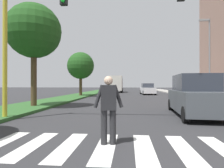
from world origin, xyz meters
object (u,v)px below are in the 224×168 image
tree_mid (34,31)px  pedestrian_performer (108,107)px  sedan_midblock (148,89)px  tree_far (81,66)px  traffic_light_gantry (62,14)px  truck_box_delivery (116,84)px  suv_crossing (195,96)px  street_lamp_right (209,51)px

tree_mid → pedestrian_performer: (5.52, -6.79, -3.93)m
sedan_midblock → tree_far: bearing=-146.5°
tree_far → pedestrian_performer: 19.26m
tree_far → traffic_light_gantry: size_ratio=0.63×
truck_box_delivery → sedan_midblock: bearing=-54.3°
tree_far → truck_box_delivery: 13.75m
tree_far → sedan_midblock: 10.97m
traffic_light_gantry → pedestrian_performer: bearing=-51.6°
tree_mid → traffic_light_gantry: 5.27m
tree_far → truck_box_delivery: size_ratio=0.87×
traffic_light_gantry → suv_crossing: 7.05m
suv_crossing → sedan_midblock: (-0.36, 19.36, -0.15)m
pedestrian_performer → suv_crossing: suv_crossing is taller
pedestrian_performer → truck_box_delivery: (-1.92, 31.34, 0.70)m
street_lamp_right → suv_crossing: bearing=-115.4°
sedan_midblock → tree_mid: bearing=-117.1°
pedestrian_performer → suv_crossing: size_ratio=0.36×
traffic_light_gantry → truck_box_delivery: (0.25, 28.60, -2.71)m
street_lamp_right → pedestrian_performer: (-7.94, -13.69, -3.66)m
traffic_light_gantry → street_lamp_right: bearing=47.3°
street_lamp_right → sedan_midblock: (-4.63, 10.36, -3.82)m
tree_far → pedestrian_performer: tree_far is taller
street_lamp_right → truck_box_delivery: bearing=119.2°
pedestrian_performer → sedan_midblock: bearing=82.2°
pedestrian_performer → sedan_midblock: pedestrian_performer is taller
suv_crossing → street_lamp_right: bearing=64.6°
sedan_midblock → truck_box_delivery: bearing=125.7°
suv_crossing → pedestrian_performer: bearing=-128.0°
tree_mid → street_lamp_right: 15.12m
tree_far → truck_box_delivery: (3.56, 13.10, -2.19)m
traffic_light_gantry → pedestrian_performer: size_ratio=5.02×
traffic_light_gantry → tree_mid: bearing=129.6°
tree_mid → street_lamp_right: size_ratio=0.86×
traffic_light_gantry → truck_box_delivery: traffic_light_gantry is taller
suv_crossing → truck_box_delivery: (-5.59, 26.65, 0.70)m
street_lamp_right → suv_crossing: 10.61m
street_lamp_right → sedan_midblock: 11.98m
pedestrian_performer → truck_box_delivery: size_ratio=0.27×
tree_mid → pedestrian_performer: tree_mid is taller
tree_far → suv_crossing: 16.60m
tree_mid → truck_box_delivery: tree_mid is taller
street_lamp_right → truck_box_delivery: (-9.86, 17.65, -2.96)m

